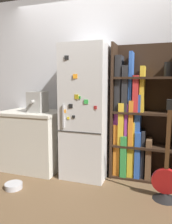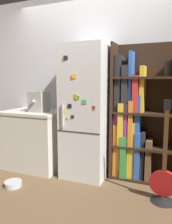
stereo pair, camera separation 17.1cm
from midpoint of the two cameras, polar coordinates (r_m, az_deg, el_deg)
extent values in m
plane|color=brown|center=(3.13, 0.67, -16.90)|extent=(16.00, 16.00, 0.00)
cube|color=silver|center=(3.29, 3.77, 7.63)|extent=(8.00, 0.05, 2.60)
cube|color=silver|center=(3.02, 1.77, 0.00)|extent=(0.60, 0.59, 1.80)
cube|color=#333333|center=(2.78, -0.40, -5.30)|extent=(0.59, 0.01, 0.01)
cube|color=#B2B2B7|center=(2.82, -4.44, -1.01)|extent=(0.02, 0.02, 0.30)
cube|color=yellow|center=(2.73, -1.03, 4.00)|extent=(0.06, 0.02, 0.06)
cube|color=orange|center=(2.82, -4.21, 0.24)|extent=(0.04, 0.01, 0.04)
cube|color=green|center=(2.71, -0.23, 3.83)|extent=(0.03, 0.02, 0.03)
cube|color=black|center=(2.77, -1.80, -1.26)|extent=(0.04, 0.01, 0.04)
cube|color=orange|center=(2.73, -1.34, 9.30)|extent=(0.06, 0.02, 0.06)
cube|color=green|center=(2.68, 1.46, 2.71)|extent=(0.05, 0.01, 0.05)
cube|color=red|center=(2.65, 3.87, 1.15)|extent=(0.04, 0.02, 0.04)
cube|color=black|center=(2.77, -2.53, 1.60)|extent=(0.05, 0.01, 0.05)
cube|color=black|center=(2.79, -3.54, 13.97)|extent=(0.05, 0.02, 0.05)
cube|color=yellow|center=(2.81, -3.18, -1.57)|extent=(0.03, 0.01, 0.03)
cube|color=black|center=(3.03, 8.90, 0.11)|extent=(0.03, 0.34, 1.82)
cube|color=black|center=(3.12, 17.80, 0.04)|extent=(0.95, 0.03, 1.82)
cube|color=black|center=(3.21, 16.87, -16.34)|extent=(0.89, 0.31, 0.03)
cube|color=black|center=(3.06, 17.20, -8.80)|extent=(0.89, 0.31, 0.03)
cube|color=black|center=(2.96, 17.56, -0.35)|extent=(0.89, 0.31, 0.03)
cube|color=black|center=(2.93, 17.94, 8.47)|extent=(0.89, 0.31, 0.03)
cube|color=orange|center=(3.13, 9.94, -9.50)|extent=(0.09, 0.25, 0.71)
cube|color=#338C3F|center=(3.13, 11.69, -10.93)|extent=(0.08, 0.30, 0.57)
cube|color=gold|center=(3.10, 13.48, -9.34)|extent=(0.09, 0.26, 0.76)
cube|color=#2D59B2|center=(3.10, 15.08, -10.64)|extent=(0.07, 0.28, 0.63)
cube|color=#262628|center=(3.10, 16.31, -10.56)|extent=(0.04, 0.23, 0.64)
cube|color=brown|center=(3.11, 17.67, -11.61)|extent=(0.07, 0.27, 0.53)
cube|color=purple|center=(3.04, 9.80, -2.85)|extent=(0.06, 0.22, 0.57)
cube|color=gold|center=(3.04, 11.14, -2.91)|extent=(0.07, 0.29, 0.57)
cube|color=purple|center=(3.02, 12.36, -3.07)|extent=(0.04, 0.26, 0.56)
cube|color=orange|center=(3.01, 13.54, -2.73)|extent=(0.06, 0.28, 0.60)
cube|color=#2D59B2|center=(3.00, 15.07, -2.08)|extent=(0.07, 0.24, 0.68)
cube|color=#262628|center=(3.00, 10.34, 7.31)|extent=(0.08, 0.25, 0.73)
cube|color=#262628|center=(2.97, 12.03, 5.99)|extent=(0.08, 0.25, 0.60)
cube|color=#2D59B2|center=(2.96, 13.37, 7.64)|extent=(0.04, 0.22, 0.78)
cube|color=red|center=(2.96, 14.69, 4.66)|extent=(0.07, 0.28, 0.47)
cube|color=gold|center=(2.95, 16.20, 5.73)|extent=(0.06, 0.23, 0.59)
cylinder|color=black|center=(2.93, 22.43, 10.31)|extent=(0.10, 0.10, 0.18)
cube|color=beige|center=(3.48, -11.89, -7.20)|extent=(0.89, 0.64, 0.84)
cube|color=beige|center=(3.39, -12.10, -0.05)|extent=(0.91, 0.66, 0.04)
cube|color=#A5A39E|center=(3.28, -10.74, 2.67)|extent=(0.23, 0.24, 0.30)
cylinder|color=#A5A39E|center=(3.15, -12.23, 2.69)|extent=(0.04, 0.06, 0.04)
cone|color=black|center=(2.76, 21.22, -20.43)|extent=(0.28, 0.28, 0.06)
cylinder|color=#B21919|center=(2.68, 21.43, -16.96)|extent=(0.31, 0.09, 0.31)
cube|color=brown|center=(2.45, 21.98, -7.19)|extent=(0.04, 0.11, 0.66)
cube|color=black|center=(2.33, 22.46, 1.64)|extent=(0.07, 0.04, 0.11)
cylinder|color=#B7B7BC|center=(3.02, -16.91, -17.54)|extent=(0.22, 0.22, 0.07)
torus|color=#B7B7BC|center=(3.01, -16.93, -17.06)|extent=(0.22, 0.22, 0.01)
camera|label=1|loc=(0.09, -88.38, 0.23)|focal=35.00mm
camera|label=2|loc=(0.09, 91.62, -0.23)|focal=35.00mm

